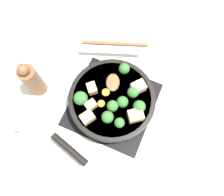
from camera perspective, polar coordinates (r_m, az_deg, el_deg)
The scene contains 21 objects.
ground_plane at distance 0.85m, azimuth 0.00°, elevation -1.69°, with size 2.40×2.40×0.00m, color silver.
front_burner_grate at distance 0.83m, azimuth 0.00°, elevation -1.46°, with size 0.31×0.31×0.03m.
skillet_pan at distance 0.79m, azimuth -0.09°, elevation -0.64°, with size 0.41×0.31×0.05m.
wooden_spoon at distance 0.82m, azimuth 0.54°, elevation 10.08°, with size 0.24×0.24×0.02m.
tofu_cube_center_large at distance 0.77m, azimuth -5.25°, elevation 2.53°, with size 0.04×0.03×0.03m, color #DBB770.
tofu_cube_near_handle at distance 0.75m, azimuth -5.55°, elevation -1.90°, with size 0.04×0.03×0.03m, color #DBB770.
tofu_cube_east_chunk at distance 0.77m, azimuth 6.92°, elevation 2.85°, with size 0.05×0.04×0.04m, color #DBB770.
tofu_cube_west_chunk at distance 0.74m, azimuth -6.41°, elevation -5.08°, with size 0.04×0.03×0.03m, color #DBB770.
tofu_cube_back_piece at distance 0.74m, azimuth 6.17°, elevation -4.58°, with size 0.05×0.04×0.04m, color #DBB770.
broccoli_floret_near_spoon at distance 0.74m, azimuth 7.21°, elevation -2.01°, with size 0.04×0.04×0.05m.
broccoli_floret_center_top at distance 0.75m, azimuth -8.19°, elevation -0.08°, with size 0.05×0.05×0.05m.
broccoli_floret_east_rim at distance 0.73m, azimuth 0.15°, elevation -2.12°, with size 0.04×0.04×0.05m.
broccoli_floret_west_rim at distance 0.75m, azimuth 5.49°, elevation 1.46°, with size 0.04×0.04×0.05m.
broccoli_floret_north_edge at distance 0.72m, azimuth -1.16°, elevation -4.99°, with size 0.04×0.04×0.05m.
broccoli_floret_south_cluster at distance 0.72m, azimuth 1.96°, elevation -6.48°, with size 0.03×0.03×0.04m.
broccoli_floret_mid_floret at distance 0.74m, azimuth 2.76°, elevation -1.04°, with size 0.04×0.04×0.05m.
broccoli_floret_small_inner at distance 0.78m, azimuth 3.29°, elevation 7.64°, with size 0.04×0.04×0.05m.
carrot_slice_orange_thin at distance 0.77m, azimuth -1.63°, elevation 1.47°, with size 0.03×0.03×0.01m, color orange.
carrot_slice_near_center at distance 0.76m, azimuth -2.83°, elevation -1.46°, with size 0.03×0.03×0.01m, color orange.
pepper_mill at distance 0.84m, azimuth -20.09°, elevation 4.46°, with size 0.06×0.06×0.19m.
salt_shaker at distance 0.85m, azimuth -22.65°, elevation -7.06°, with size 0.04×0.04×0.09m.
Camera 1 is at (0.22, 0.09, 0.81)m, focal length 35.00 mm.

